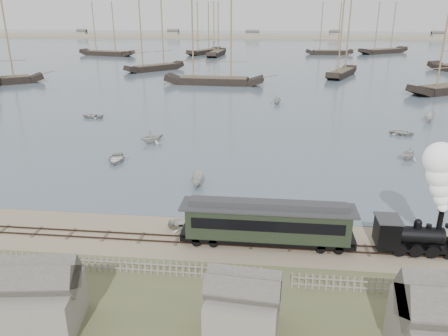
# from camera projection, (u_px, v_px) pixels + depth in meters

# --- Properties ---
(ground) EXTENTS (600.00, 600.00, 0.00)m
(ground) POSITION_uv_depth(u_px,v_px,m) (229.00, 231.00, 36.79)
(ground) COLOR gray
(ground) RESTS_ON ground
(harbor_water) EXTENTS (600.00, 336.00, 0.06)m
(harbor_water) POSITION_uv_depth(u_px,v_px,m) (266.00, 50.00, 195.36)
(harbor_water) COLOR #41515E
(harbor_water) RESTS_ON ground
(rail_track) EXTENTS (120.00, 1.80, 0.16)m
(rail_track) POSITION_uv_depth(u_px,v_px,m) (226.00, 242.00, 34.91)
(rail_track) COLOR #32221B
(rail_track) RESTS_ON ground
(picket_fence_west) EXTENTS (19.00, 0.10, 1.20)m
(picket_fence_west) POSITION_uv_depth(u_px,v_px,m) (128.00, 273.00, 30.93)
(picket_fence_west) COLOR slate
(picket_fence_west) RESTS_ON ground
(picket_fence_east) EXTENTS (15.00, 0.10, 1.20)m
(picket_fence_east) POSITION_uv_depth(u_px,v_px,m) (407.00, 296.00, 28.52)
(picket_fence_east) COLOR slate
(picket_fence_east) RESTS_ON ground
(shed_left) EXTENTS (5.00, 4.00, 4.10)m
(shed_left) POSITION_uv_depth(u_px,v_px,m) (38.00, 327.00, 25.69)
(shed_left) COLOR slate
(shed_left) RESTS_ON ground
(shed_mid) EXTENTS (4.00, 3.50, 3.60)m
(shed_mid) POSITION_uv_depth(u_px,v_px,m) (242.00, 331.00, 25.40)
(shed_mid) COLOR slate
(shed_mid) RESTS_ON ground
(far_spit) EXTENTS (500.00, 20.00, 1.80)m
(far_spit) POSITION_uv_depth(u_px,v_px,m) (268.00, 38.00, 269.99)
(far_spit) COLOR gray
(far_spit) RESTS_ON ground
(locomotive) EXTENTS (6.76, 2.52, 8.42)m
(locomotive) POSITION_uv_depth(u_px,v_px,m) (433.00, 207.00, 32.02)
(locomotive) COLOR black
(locomotive) RESTS_ON ground
(passenger_coach) EXTENTS (13.47, 2.60, 3.27)m
(passenger_coach) POSITION_uv_depth(u_px,v_px,m) (267.00, 222.00, 33.88)
(passenger_coach) COLOR black
(passenger_coach) RESTS_ON ground
(beached_dinghy) EXTENTS (2.79, 3.71, 0.73)m
(beached_dinghy) POSITION_uv_depth(u_px,v_px,m) (189.00, 224.00, 37.16)
(beached_dinghy) COLOR #B8B7AF
(beached_dinghy) RESTS_ON ground
(rowboat_0) EXTENTS (4.22, 3.34, 0.79)m
(rowboat_0) POSITION_uv_depth(u_px,v_px,m) (116.00, 159.00, 52.98)
(rowboat_0) COLOR #B8B7AF
(rowboat_0) RESTS_ON harbor_water
(rowboat_1) EXTENTS (4.43, 4.49, 1.79)m
(rowboat_1) POSITION_uv_depth(u_px,v_px,m) (152.00, 137.00, 60.23)
(rowboat_1) COLOR #B8B7AF
(rowboat_1) RESTS_ON harbor_water
(rowboat_2) EXTENTS (3.24, 1.32, 1.24)m
(rowboat_2) POSITION_uv_depth(u_px,v_px,m) (197.00, 180.00, 45.86)
(rowboat_2) COLOR #B8B7AF
(rowboat_2) RESTS_ON harbor_water
(rowboat_3) EXTENTS (3.61, 4.17, 0.72)m
(rowboat_3) POSITION_uv_depth(u_px,v_px,m) (402.00, 133.00, 64.07)
(rowboat_3) COLOR #B8B7AF
(rowboat_3) RESTS_ON harbor_water
(rowboat_4) EXTENTS (3.77, 3.75, 1.51)m
(rowboat_4) POSITION_uv_depth(u_px,v_px,m) (409.00, 153.00, 53.73)
(rowboat_4) COLOR #B8B7AF
(rowboat_4) RESTS_ON harbor_water
(rowboat_5) EXTENTS (4.03, 3.05, 1.47)m
(rowboat_5) POSITION_uv_depth(u_px,v_px,m) (429.00, 117.00, 71.74)
(rowboat_5) COLOR #B8B7AF
(rowboat_5) RESTS_ON harbor_water
(rowboat_6) EXTENTS (2.85, 3.82, 0.75)m
(rowboat_6) POSITION_uv_depth(u_px,v_px,m) (92.00, 116.00, 74.06)
(rowboat_6) COLOR #B8B7AF
(rowboat_6) RESTS_ON harbor_water
(rowboat_7) EXTENTS (3.65, 3.32, 1.66)m
(rowboat_7) POSITION_uv_depth(u_px,v_px,m) (277.00, 100.00, 84.76)
(rowboat_7) COLOR #B8B7AF
(rowboat_7) RESTS_ON harbor_water
(schooner_1) EXTENTS (16.00, 16.81, 20.00)m
(schooner_1) POSITION_uv_depth(u_px,v_px,m) (153.00, 36.00, 126.24)
(schooner_1) COLOR black
(schooner_1) RESTS_ON harbor_water
(schooner_2) EXTENTS (24.23, 6.53, 20.00)m
(schooner_2) POSITION_uv_depth(u_px,v_px,m) (214.00, 42.00, 103.23)
(schooner_2) COLOR black
(schooner_2) RESTS_ON harbor_water
(schooner_3) EXTENTS (11.21, 18.61, 20.00)m
(schooner_3) POSITION_uv_depth(u_px,v_px,m) (345.00, 38.00, 115.28)
(schooner_3) COLOR black
(schooner_3) RESTS_ON harbor_water
(schooner_6) EXTENTS (23.31, 10.31, 20.00)m
(schooner_6) POSITION_uv_depth(u_px,v_px,m) (105.00, 29.00, 167.09)
(schooner_6) COLOR black
(schooner_6) RESTS_ON harbor_water
(schooner_7) EXTENTS (12.63, 19.33, 20.00)m
(schooner_7) POSITION_uv_depth(u_px,v_px,m) (204.00, 28.00, 172.41)
(schooner_7) COLOR black
(schooner_7) RESTS_ON harbor_water
(schooner_8) EXTENTS (18.51, 5.60, 20.00)m
(schooner_8) POSITION_uv_depth(u_px,v_px,m) (331.00, 28.00, 170.21)
(schooner_8) COLOR black
(schooner_8) RESTS_ON harbor_water
(schooner_9) EXTENTS (22.65, 17.83, 20.00)m
(schooner_9) POSITION_uv_depth(u_px,v_px,m) (386.00, 28.00, 175.73)
(schooner_9) COLOR black
(schooner_9) RESTS_ON harbor_water
(schooner_10) EXTENTS (6.34, 20.27, 20.00)m
(schooner_10) POSITION_uv_depth(u_px,v_px,m) (216.00, 29.00, 166.69)
(schooner_10) COLOR black
(schooner_10) RESTS_ON harbor_water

